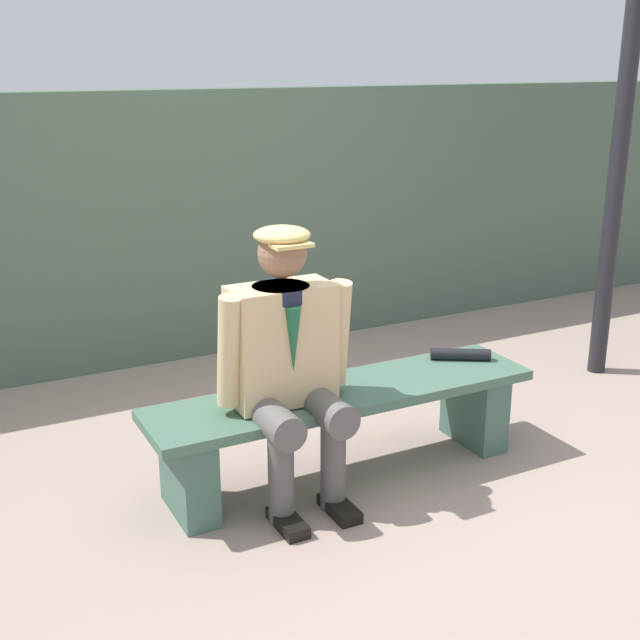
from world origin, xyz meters
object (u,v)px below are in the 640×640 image
bench (344,417)px  lamp_post (627,83)px  seated_man (287,358)px  rolled_magazine (461,354)px

bench → lamp_post: (-2.06, -0.45, 1.45)m
lamp_post → seated_man: bearing=12.2°
bench → rolled_magazine: size_ratio=6.23×
seated_man → lamp_post: (-2.38, -0.51, 1.09)m
seated_man → rolled_magazine: seated_man is taller
rolled_magazine → seated_man: bearing=7.1°
bench → rolled_magazine: 0.73m
bench → rolled_magazine: bearing=-174.5°
rolled_magazine → lamp_post: bearing=-164.2°
seated_man → lamp_post: size_ratio=0.41×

